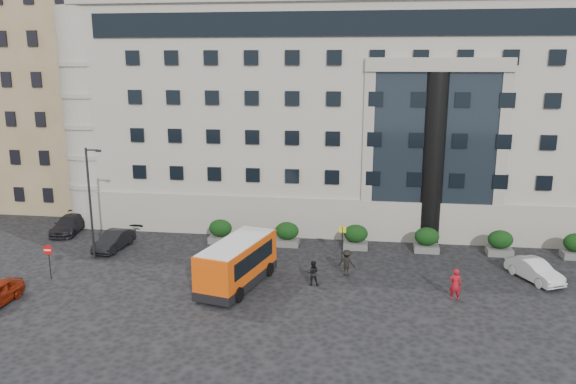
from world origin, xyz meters
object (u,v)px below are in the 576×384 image
(no_entry_sign, at_px, (48,255))
(pedestrian_c, at_px, (347,263))
(parked_car_b, at_px, (114,240))
(hedge_a, at_px, (221,231))
(pedestrian_b, at_px, (313,273))
(hedge_e, at_px, (500,243))
(hedge_f, at_px, (576,246))
(bus_stop_sign, at_px, (342,237))
(parked_car_d, at_px, (147,217))
(minibus, at_px, (237,261))
(white_taxi, at_px, (534,270))
(hedge_b, at_px, (287,234))
(hedge_c, at_px, (356,237))
(red_truck, at_px, (131,193))
(street_lamp, at_px, (91,199))
(hedge_d, at_px, (427,240))
(pedestrian_a, at_px, (455,285))
(parked_car_c, at_px, (69,224))

(no_entry_sign, xyz_separation_m, pedestrian_c, (18.92, 3.26, -0.77))
(parked_car_b, bearing_deg, hedge_a, 23.69)
(hedge_a, relative_size, no_entry_sign, 0.79)
(pedestrian_b, bearing_deg, hedge_e, -153.97)
(hedge_f, bearing_deg, bus_stop_sign, -170.37)
(parked_car_d, bearing_deg, hedge_e, 1.62)
(hedge_e, relative_size, parked_car_d, 0.41)
(minibus, distance_m, pedestrian_b, 4.78)
(parked_car_d, xyz_separation_m, white_taxi, (29.47, -8.77, 0.06))
(hedge_b, xyz_separation_m, hedge_c, (5.20, 0.00, 0.00))
(hedge_c, bearing_deg, hedge_e, 0.00)
(red_truck, height_order, parked_car_b, red_truck)
(hedge_e, height_order, parked_car_d, hedge_e)
(pedestrian_c, bearing_deg, parked_car_b, 1.27)
(bus_stop_sign, height_order, white_taxi, bus_stop_sign)
(hedge_c, distance_m, parked_car_d, 18.42)
(hedge_e, distance_m, pedestrian_c, 12.23)
(hedge_c, bearing_deg, bus_stop_sign, -107.82)
(hedge_a, xyz_separation_m, pedestrian_b, (7.87, -7.45, -0.12))
(street_lamp, xyz_separation_m, white_taxi, (29.84, 0.06, -3.69))
(hedge_b, distance_m, minibus, 8.45)
(hedge_f, distance_m, no_entry_sign, 36.11)
(hedge_f, relative_size, pedestrian_c, 1.04)
(hedge_b, distance_m, hedge_f, 20.80)
(hedge_d, height_order, pedestrian_a, pedestrian_a)
(hedge_b, relative_size, red_truck, 0.37)
(hedge_f, xyz_separation_m, pedestrian_c, (-16.08, -5.58, -0.04))
(no_entry_sign, xyz_separation_m, pedestrian_b, (16.87, 1.39, -0.84))
(street_lamp, relative_size, parked_car_c, 1.70)
(no_entry_sign, relative_size, parked_car_c, 0.49)
(hedge_c, height_order, street_lamp, street_lamp)
(parked_car_d, bearing_deg, minibus, -38.86)
(hedge_f, relative_size, parked_car_c, 0.39)
(minibus, relative_size, red_truck, 1.45)
(pedestrian_b, height_order, pedestrian_c, pedestrian_c)
(minibus, relative_size, pedestrian_a, 3.74)
(parked_car_b, distance_m, white_taxi, 29.47)
(street_lamp, distance_m, pedestrian_a, 24.84)
(bus_stop_sign, bearing_deg, parked_car_b, 179.45)
(hedge_e, xyz_separation_m, bus_stop_sign, (-11.30, -2.80, 0.80))
(hedge_e, bearing_deg, parked_car_c, 178.56)
(hedge_e, height_order, hedge_f, same)
(street_lamp, distance_m, parked_car_d, 9.61)
(hedge_f, distance_m, parked_car_d, 33.81)
(hedge_f, relative_size, bus_stop_sign, 0.73)
(white_taxi, xyz_separation_m, pedestrian_b, (-14.03, -2.72, 0.13))
(no_entry_sign, height_order, parked_car_b, no_entry_sign)
(street_lamp, height_order, pedestrian_b, street_lamp)
(hedge_d, bearing_deg, minibus, -146.55)
(hedge_d, xyz_separation_m, minibus, (-12.39, -8.18, 0.66))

